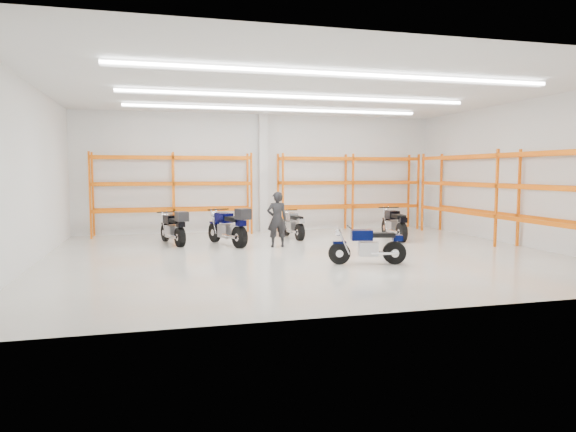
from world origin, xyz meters
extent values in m
plane|color=beige|center=(0.00, 0.00, 0.00)|extent=(14.00, 14.00, 0.00)
cube|color=white|center=(0.00, 6.00, 2.25)|extent=(14.00, 0.02, 4.50)
cube|color=white|center=(0.00, -6.00, 2.25)|extent=(14.00, 0.02, 4.50)
cube|color=white|center=(-7.00, 0.00, 2.25)|extent=(0.02, 12.00, 4.50)
cube|color=white|center=(7.00, 0.00, 2.25)|extent=(0.02, 12.00, 4.50)
cube|color=white|center=(0.00, 0.00, 4.50)|extent=(14.00, 12.00, 0.02)
cube|color=white|center=(0.00, -3.00, 4.40)|extent=(10.00, 0.22, 0.10)
cube|color=white|center=(0.00, 0.50, 4.40)|extent=(10.00, 0.22, 0.10)
cube|color=white|center=(0.00, 3.50, 4.40)|extent=(10.00, 0.22, 0.10)
cylinder|color=black|center=(0.40, -1.62, 0.28)|extent=(0.56, 0.24, 0.55)
cylinder|color=black|center=(1.75, -1.94, 0.29)|extent=(0.59, 0.29, 0.57)
cylinder|color=silver|center=(0.40, -1.62, 0.28)|extent=(0.21, 0.17, 0.18)
cylinder|color=silver|center=(1.75, -1.94, 0.29)|extent=(0.24, 0.23, 0.20)
cube|color=#020832|center=(0.40, -1.62, 0.55)|extent=(0.35, 0.21, 0.06)
cube|color=#B7B7BC|center=(1.10, -1.79, 0.39)|extent=(0.54, 0.43, 0.35)
cube|color=#A5A5AA|center=(1.44, -1.87, 0.29)|extent=(0.65, 0.26, 0.07)
cube|color=#020832|center=(0.94, -1.75, 0.74)|extent=(0.57, 0.42, 0.26)
cube|color=black|center=(1.44, -1.87, 0.74)|extent=(0.66, 0.41, 0.11)
cube|color=#020832|center=(1.82, -1.96, 0.66)|extent=(0.28, 0.25, 0.15)
cylinder|color=black|center=(0.64, -1.68, 0.94)|extent=(0.18, 0.64, 0.03)
sphere|color=silver|center=(0.37, -1.61, 0.79)|extent=(0.18, 0.18, 0.18)
cylinder|color=silver|center=(1.45, -2.02, 0.29)|extent=(0.69, 0.24, 0.08)
cylinder|color=black|center=(-3.75, 3.78, 0.29)|extent=(0.28, 0.59, 0.59)
cylinder|color=black|center=(-3.32, 2.38, 0.30)|extent=(0.34, 0.63, 0.61)
cylinder|color=silver|center=(-3.75, 3.78, 0.29)|extent=(0.19, 0.23, 0.20)
cylinder|color=silver|center=(-3.32, 2.38, 0.30)|extent=(0.25, 0.26, 0.21)
cube|color=black|center=(-3.75, 3.78, 0.59)|extent=(0.24, 0.38, 0.06)
cube|color=#B7B7BC|center=(-3.53, 3.05, 0.41)|extent=(0.48, 0.59, 0.37)
cube|color=#A5A5AA|center=(-3.42, 2.70, 0.31)|extent=(0.31, 0.69, 0.08)
cube|color=black|center=(-3.58, 3.22, 0.78)|extent=(0.48, 0.62, 0.27)
cube|color=black|center=(-3.42, 2.70, 0.78)|extent=(0.47, 0.70, 0.12)
cube|color=black|center=(-3.30, 2.30, 0.70)|extent=(0.28, 0.31, 0.16)
cylinder|color=black|center=(-3.67, 3.54, 1.00)|extent=(0.66, 0.23, 0.04)
sphere|color=silver|center=(-3.76, 3.82, 0.84)|extent=(0.19, 0.19, 0.19)
cylinder|color=silver|center=(-3.56, 2.61, 0.31)|extent=(0.30, 0.73, 0.09)
cube|color=black|center=(-3.27, 2.19, 0.96)|extent=(0.42, 0.45, 0.29)
cylinder|color=black|center=(-2.18, 3.20, 0.32)|extent=(0.36, 0.64, 0.64)
cylinder|color=black|center=(-1.59, 1.70, 0.33)|extent=(0.42, 0.69, 0.66)
cylinder|color=silver|center=(-2.18, 3.20, 0.32)|extent=(0.22, 0.25, 0.21)
cylinder|color=silver|center=(-1.59, 1.70, 0.33)|extent=(0.29, 0.30, 0.24)
cube|color=#06073E|center=(-2.18, 3.20, 0.64)|extent=(0.29, 0.42, 0.06)
cube|color=#B7B7BC|center=(-1.87, 2.42, 0.45)|extent=(0.56, 0.66, 0.41)
cube|color=#A5A5AA|center=(-1.72, 2.04, 0.34)|extent=(0.40, 0.74, 0.09)
cube|color=#06073E|center=(-1.94, 2.60, 0.86)|extent=(0.56, 0.69, 0.30)
cube|color=black|center=(-1.72, 2.04, 0.86)|extent=(0.56, 0.78, 0.13)
cube|color=#06073E|center=(-1.55, 1.62, 0.77)|extent=(0.32, 0.35, 0.17)
cylinder|color=black|center=(-2.08, 2.94, 1.09)|extent=(0.71, 0.31, 0.04)
sphere|color=silver|center=(-2.20, 3.23, 0.92)|extent=(0.20, 0.20, 0.20)
cylinder|color=silver|center=(-1.86, 1.94, 0.34)|extent=(0.39, 0.78, 0.10)
cube|color=black|center=(-1.51, 1.50, 1.05)|extent=(0.49, 0.51, 0.32)
cylinder|color=black|center=(0.52, 4.24, 0.28)|extent=(0.16, 0.56, 0.56)
cylinder|color=black|center=(0.63, 2.85, 0.29)|extent=(0.21, 0.59, 0.58)
cylinder|color=silver|center=(0.52, 4.24, 0.28)|extent=(0.14, 0.20, 0.19)
cylinder|color=silver|center=(0.63, 2.85, 0.29)|extent=(0.20, 0.22, 0.20)
cube|color=#9E9EA4|center=(0.52, 4.24, 0.56)|extent=(0.17, 0.34, 0.06)
cube|color=#B7B7BC|center=(0.58, 3.52, 0.39)|extent=(0.37, 0.51, 0.35)
cube|color=#A5A5AA|center=(0.61, 3.16, 0.30)|extent=(0.16, 0.66, 0.07)
cube|color=#9E9EA4|center=(0.57, 3.68, 0.74)|extent=(0.36, 0.54, 0.26)
cube|color=black|center=(0.61, 3.16, 0.74)|extent=(0.33, 0.63, 0.11)
cube|color=#9E9EA4|center=(0.64, 2.77, 0.67)|extent=(0.22, 0.26, 0.15)
cylinder|color=black|center=(0.54, 4.00, 0.95)|extent=(0.65, 0.09, 0.03)
sphere|color=silver|center=(0.52, 4.27, 0.80)|extent=(0.18, 0.18, 0.18)
cylinder|color=silver|center=(0.46, 3.11, 0.30)|extent=(0.14, 0.70, 0.08)
cylinder|color=black|center=(3.93, 3.19, 0.31)|extent=(0.19, 0.63, 0.62)
cylinder|color=black|center=(3.76, 1.64, 0.32)|extent=(0.25, 0.66, 0.64)
cylinder|color=silver|center=(3.93, 3.19, 0.31)|extent=(0.17, 0.22, 0.21)
cylinder|color=silver|center=(3.76, 1.64, 0.32)|extent=(0.23, 0.25, 0.23)
cube|color=black|center=(3.93, 3.19, 0.62)|extent=(0.19, 0.39, 0.06)
cube|color=#B7B7BC|center=(3.84, 2.38, 0.43)|extent=(0.43, 0.57, 0.39)
cube|color=#A5A5AA|center=(3.80, 1.99, 0.33)|extent=(0.20, 0.73, 0.08)
cube|color=black|center=(3.86, 2.57, 0.83)|extent=(0.41, 0.61, 0.29)
cube|color=black|center=(3.80, 1.99, 0.83)|extent=(0.38, 0.71, 0.12)
cube|color=black|center=(3.75, 1.56, 0.74)|extent=(0.26, 0.29, 0.17)
cylinder|color=black|center=(3.90, 2.92, 1.05)|extent=(0.72, 0.11, 0.04)
sphere|color=silver|center=(3.93, 3.23, 0.89)|extent=(0.20, 0.20, 0.20)
cylinder|color=silver|center=(3.63, 1.97, 0.33)|extent=(0.18, 0.78, 0.09)
imported|color=black|center=(-0.44, 1.62, 0.85)|extent=(0.64, 0.44, 1.70)
cube|color=white|center=(0.00, 5.82, 2.25)|extent=(0.32, 0.32, 4.50)
cube|color=#F76008|center=(-6.20, 5.88, 1.50)|extent=(0.07, 0.07, 3.00)
cube|color=#F76008|center=(-6.20, 5.08, 1.50)|extent=(0.07, 0.07, 3.00)
cube|color=#F76008|center=(-3.40, 5.88, 1.50)|extent=(0.07, 0.07, 3.00)
cube|color=#F76008|center=(-3.40, 5.08, 1.50)|extent=(0.07, 0.07, 3.00)
cube|color=#F76008|center=(-0.60, 5.88, 1.50)|extent=(0.07, 0.07, 3.00)
cube|color=#F76008|center=(-0.60, 5.08, 1.50)|extent=(0.07, 0.07, 3.00)
cube|color=#F76008|center=(-3.40, 5.88, 0.94)|extent=(5.60, 0.07, 0.12)
cube|color=#F76008|center=(-3.40, 5.08, 0.94)|extent=(5.60, 0.07, 0.12)
cube|color=#F76008|center=(-3.40, 5.88, 1.88)|extent=(5.60, 0.07, 0.12)
cube|color=#F76008|center=(-3.40, 5.08, 1.88)|extent=(5.60, 0.07, 0.12)
cube|color=#F76008|center=(-3.40, 5.88, 2.81)|extent=(5.60, 0.07, 0.12)
cube|color=#F76008|center=(-3.40, 5.08, 2.81)|extent=(5.60, 0.07, 0.12)
cube|color=#F76008|center=(0.60, 5.88, 1.50)|extent=(0.07, 0.07, 3.00)
cube|color=#F76008|center=(0.60, 5.08, 1.50)|extent=(0.07, 0.07, 3.00)
cube|color=#F76008|center=(3.40, 5.88, 1.50)|extent=(0.07, 0.07, 3.00)
cube|color=#F76008|center=(3.40, 5.08, 1.50)|extent=(0.07, 0.07, 3.00)
cube|color=#F76008|center=(6.20, 5.88, 1.50)|extent=(0.07, 0.07, 3.00)
cube|color=#F76008|center=(6.20, 5.08, 1.50)|extent=(0.07, 0.07, 3.00)
cube|color=#F76008|center=(3.40, 5.88, 0.94)|extent=(5.60, 0.07, 0.12)
cube|color=#F76008|center=(3.40, 5.08, 0.94)|extent=(5.60, 0.07, 0.12)
cube|color=#F76008|center=(3.40, 5.88, 1.88)|extent=(5.60, 0.07, 0.12)
cube|color=#F76008|center=(3.40, 5.08, 1.88)|extent=(5.60, 0.07, 0.12)
cube|color=#F76008|center=(3.40, 5.88, 2.81)|extent=(5.60, 0.07, 0.12)
cube|color=#F76008|center=(3.40, 5.08, 2.81)|extent=(5.60, 0.07, 0.12)
cube|color=#F76008|center=(6.88, 0.00, 1.50)|extent=(0.07, 0.07, 3.00)
cube|color=#F76008|center=(6.08, 0.00, 1.50)|extent=(0.07, 0.07, 3.00)
cube|color=#F76008|center=(6.88, 4.50, 1.50)|extent=(0.07, 0.07, 3.00)
cube|color=#F76008|center=(6.08, 4.50, 1.50)|extent=(0.07, 0.07, 3.00)
cube|color=#F76008|center=(6.88, 0.00, 0.94)|extent=(0.07, 9.00, 0.12)
cube|color=#F76008|center=(6.08, 0.00, 0.94)|extent=(0.07, 9.00, 0.12)
cube|color=#F76008|center=(6.88, 0.00, 1.88)|extent=(0.07, 9.00, 0.12)
cube|color=#F76008|center=(6.08, 0.00, 1.88)|extent=(0.07, 9.00, 0.12)
cube|color=#F76008|center=(6.88, 0.00, 2.81)|extent=(0.07, 9.00, 0.12)
cube|color=#F76008|center=(6.08, 0.00, 2.81)|extent=(0.07, 9.00, 0.12)
camera|label=1|loc=(-3.99, -13.58, 2.32)|focal=32.00mm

